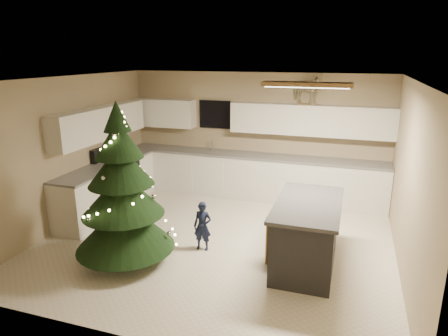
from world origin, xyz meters
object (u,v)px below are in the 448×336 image
Objects in this scene: island at (307,233)px; bar_stool at (278,229)px; christmas_tree at (123,199)px; rocking_horse at (305,90)px; toddler at (203,226)px.

island reaches higher than bar_stool.
christmas_tree is 3.41× the size of rocking_horse.
island is 2.68m from christmas_tree.
bar_stool is at bearing -154.50° from rocking_horse.
rocking_horse is (-0.44, 2.62, 1.81)m from island.
rocking_horse is (-0.03, 2.69, 1.77)m from bar_stool.
island is at bearing 15.82° from christmas_tree.
christmas_tree is at bearing -164.18° from island.
island is 2.46× the size of rocking_horse.
toddler is at bearing 178.78° from bar_stool.
rocking_horse reaches higher than christmas_tree.
island is 1.59m from toddler.
toddler is 1.12× the size of rocking_horse.
toddler is (-1.17, 0.02, -0.12)m from bar_stool.
christmas_tree is at bearing 172.74° from rocking_horse.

